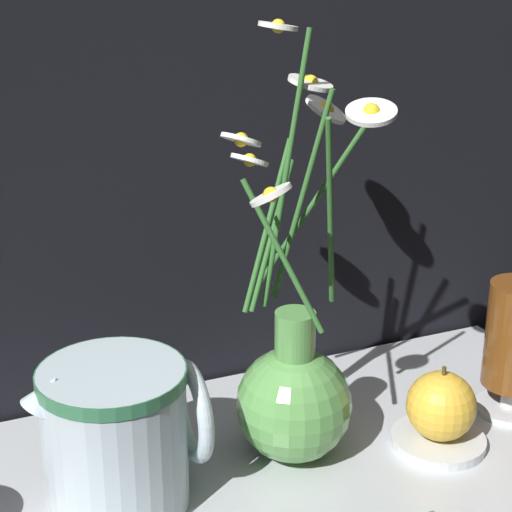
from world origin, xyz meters
name	(u,v)px	position (x,y,z in m)	size (l,w,h in m)	color
ground_plane	(240,478)	(0.00, 0.00, 0.00)	(6.00, 6.00, 0.00)	black
shelf	(240,473)	(0.00, 0.00, 0.01)	(0.79, 0.34, 0.01)	#B2B7BC
vase_with_flowers	(292,384)	(0.06, 0.01, 0.08)	(0.17, 0.18, 0.40)	#59994C
ceramic_pitcher	(118,431)	(-0.11, -0.01, 0.08)	(0.15, 0.13, 0.14)	silver
saucer_plate	(438,441)	(0.19, -0.04, 0.02)	(0.09, 0.09, 0.01)	silver
orange_fruit	(441,406)	(0.19, -0.04, 0.06)	(0.07, 0.07, 0.08)	gold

